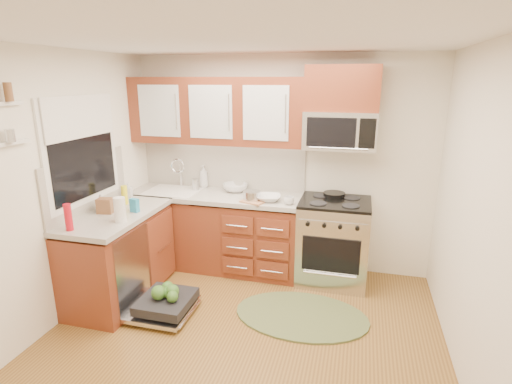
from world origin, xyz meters
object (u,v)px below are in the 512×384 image
(cutting_board, at_px, (253,202))
(rug, at_px, (301,315))
(sink, at_px, (174,201))
(skillet, at_px, (334,195))
(bowl_b, at_px, (235,188))
(paper_towel_roll, at_px, (120,210))
(cup, at_px, (289,201))
(bowl_a, at_px, (269,198))
(microwave, at_px, (340,130))
(upper_cabinets, at_px, (216,111))
(range, at_px, (333,241))
(stock_pot, at_px, (252,196))
(dishwasher, at_px, (163,305))

(cutting_board, bearing_deg, rug, -43.18)
(sink, xyz_separation_m, cutting_board, (1.05, -0.20, 0.13))
(skillet, distance_m, bowl_b, 1.17)
(paper_towel_roll, bearing_deg, cup, 32.69)
(paper_towel_roll, bearing_deg, bowl_a, 39.61)
(cutting_board, bearing_deg, paper_towel_roll, -139.45)
(cutting_board, bearing_deg, skillet, 23.74)
(sink, height_order, skillet, skillet)
(sink, xyz_separation_m, skillet, (1.90, 0.17, 0.17))
(microwave, bearing_deg, cutting_board, -159.40)
(cutting_board, bearing_deg, bowl_b, 129.96)
(upper_cabinets, bearing_deg, skillet, 0.81)
(microwave, xyz_separation_m, cutting_board, (-0.88, -0.33, -0.77))
(range, relative_size, stock_pot, 4.90)
(range, distance_m, dishwasher, 1.95)
(stock_pot, distance_m, cup, 0.42)
(stock_pot, relative_size, bowl_a, 0.72)
(microwave, bearing_deg, paper_towel_roll, -147.48)
(range, xyz_separation_m, stock_pot, (-0.90, -0.16, 0.51))
(rug, bearing_deg, cup, 111.89)
(paper_towel_roll, distance_m, cup, 1.72)
(rug, bearing_deg, upper_cabinets, 140.63)
(paper_towel_roll, relative_size, bowl_b, 0.80)
(dishwasher, distance_m, skillet, 2.17)
(sink, height_order, paper_towel_roll, paper_towel_roll)
(sink, height_order, rug, sink)
(microwave, bearing_deg, rug, -103.06)
(range, distance_m, skillet, 0.53)
(upper_cabinets, bearing_deg, cup, -19.36)
(cutting_board, relative_size, cup, 2.31)
(upper_cabinets, height_order, paper_towel_roll, upper_cabinets)
(skillet, height_order, paper_towel_roll, paper_towel_roll)
(rug, bearing_deg, bowl_b, 134.39)
(bowl_b, bearing_deg, sink, -166.22)
(dishwasher, bearing_deg, skillet, 40.54)
(sink, bearing_deg, range, 0.30)
(cutting_board, distance_m, bowl_a, 0.19)
(bowl_b, xyz_separation_m, cup, (0.72, -0.35, -0.00))
(bowl_b, bearing_deg, microwave, -2.39)
(microwave, distance_m, sink, 2.13)
(stock_pot, bearing_deg, bowl_a, 16.71)
(stock_pot, relative_size, bowl_b, 0.66)
(range, relative_size, bowl_b, 3.23)
(upper_cabinets, height_order, cup, upper_cabinets)
(rug, xyz_separation_m, stock_pot, (-0.68, 0.66, 0.97))
(microwave, bearing_deg, range, -90.00)
(dishwasher, height_order, bowl_b, bowl_b)
(bowl_b, bearing_deg, range, -8.09)
(dishwasher, height_order, stock_pot, stock_pot)
(skillet, bearing_deg, bowl_a, -158.47)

